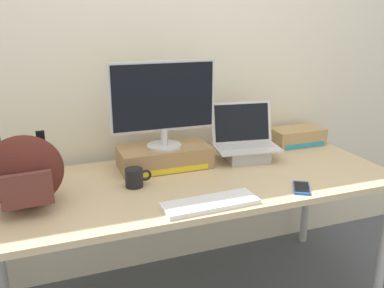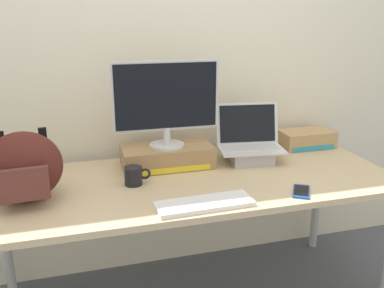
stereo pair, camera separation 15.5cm
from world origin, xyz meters
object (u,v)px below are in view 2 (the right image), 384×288
Objects in this scene: plush_toy at (13,165)px; toner_box_cyan at (306,139)px; external_keyboard at (204,204)px; coffee_mug at (134,176)px; desktop_monitor at (166,101)px; open_laptop at (250,149)px; toner_box_yellow at (167,156)px; cell_phone at (301,191)px; messenger_backpack at (24,167)px.

plush_toy reaches higher than toner_box_cyan.
external_keyboard is 3.32× the size of coffee_mug.
desktop_monitor is 0.62m from external_keyboard.
toner_box_cyan is (0.43, 0.14, -0.02)m from open_laptop.
toner_box_yellow is 3.75× the size of coffee_mug.
external_keyboard is at bearing -51.04° from coffee_mug.
toner_box_cyan is at bearing 15.40° from coffee_mug.
cell_phone is 0.71m from toner_box_cyan.
toner_box_cyan is (1.57, 0.34, -0.10)m from messenger_backpack.
external_keyboard is at bearing -24.50° from messenger_backpack.
messenger_backpack is at bearing -161.48° from cell_phone.
desktop_monitor is 1.30× the size of external_keyboard.
open_laptop is 1.23m from plush_toy.
messenger_backpack is at bearing -160.42° from toner_box_yellow.
open_laptop is 1.18× the size of toner_box_cyan.
toner_box_yellow is 0.77m from plush_toy.
toner_box_yellow is at bearing 93.23° from external_keyboard.
messenger_backpack is 0.49m from coffee_mug.
toner_box_yellow is 0.29m from coffee_mug.
external_keyboard is at bearing -143.85° from toner_box_cyan.
cell_phone is at bearing -44.35° from toner_box_yellow.
cell_phone is at bearing -16.32° from messenger_backpack.
coffee_mug is at bearing 0.98° from messenger_backpack.
desktop_monitor is 0.80m from cell_phone.
desktop_monitor is at bearing 15.41° from messenger_backpack.
cell_phone is (1.19, -0.26, -0.15)m from messenger_backpack.
coffee_mug is 0.78m from cell_phone.
cell_phone is (0.51, -0.50, -0.35)m from desktop_monitor.
coffee_mug is 0.62m from plush_toy.
messenger_backpack is at bearing -167.65° from toner_box_cyan.
coffee_mug is 1.07× the size of plush_toy.
external_keyboard is 1.04m from toner_box_cyan.
messenger_backpack is at bearing 157.64° from external_keyboard.
external_keyboard is 0.40m from coffee_mug.
messenger_backpack reaches higher than plush_toy.
toner_box_cyan is (0.84, 0.61, 0.04)m from external_keyboard.
toner_box_yellow is at bearing 15.50° from messenger_backpack.
desktop_monitor reaches higher than toner_box_yellow.
external_keyboard is 2.58× the size of cell_phone.
cell_phone is (0.72, -0.30, -0.04)m from coffee_mug.
open_laptop is at bearing 6.23° from messenger_backpack.
cell_phone is (0.51, -0.50, -0.05)m from toner_box_yellow.
messenger_backpack is 2.11× the size of cell_phone.
toner_box_cyan is at bearing 1.08° from plush_toy.
open_laptop is at bearing -2.81° from desktop_monitor.
desktop_monitor reaches higher than open_laptop.
open_laptop is 1.16m from messenger_backpack.
cell_phone is at bearing -121.85° from toner_box_cyan.
plush_toy is at bearing 101.54° from messenger_backpack.
desktop_monitor is (-0.00, -0.00, 0.30)m from toner_box_yellow.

